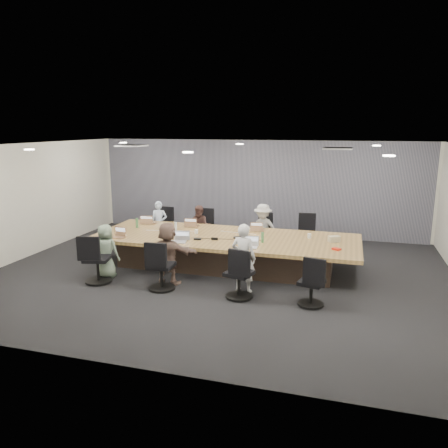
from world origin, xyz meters
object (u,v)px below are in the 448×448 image
(chair_6, at_px, (239,277))
(person_1, at_px, (200,227))
(chair_3, at_px, (305,238))
(canvas_bag, at_px, (334,239))
(person_0, at_px, (159,224))
(snack_packet, at_px, (336,249))
(chair_1, at_px, (205,231))
(bottle_green_left, at_px, (137,223))
(laptop_4, at_px, (119,237))
(person_4, at_px, (106,251))
(laptop_0, at_px, (150,223))
(chair_4, at_px, (98,263))
(mug_brown, at_px, (117,228))
(stapler, at_px, (215,239))
(bottle_clear, at_px, (176,227))
(laptop_5, at_px, (178,242))
(conference_table, at_px, (225,251))
(chair_5, at_px, (161,269))
(chair_7, at_px, (311,286))
(bottle_green_right, at_px, (262,237))
(person_5, at_px, (168,253))
(laptop_6, at_px, (250,248))
(person_2, at_px, (263,229))
(laptop_2, at_px, (258,230))
(person_6, at_px, (244,258))
(chair_2, at_px, (265,236))
(laptop_1, at_px, (193,226))
(chair_0, at_px, (165,229))

(chair_6, height_order, person_1, person_1)
(chair_3, distance_m, canvas_bag, 1.73)
(person_0, height_order, snack_packet, person_0)
(chair_1, xyz_separation_m, snack_packet, (3.56, -2.15, 0.36))
(bottle_green_left, bearing_deg, snack_packet, -8.09)
(laptop_4, bearing_deg, person_4, -83.39)
(laptop_0, height_order, bottle_green_left, bottle_green_left)
(chair_4, bearing_deg, mug_brown, 90.76)
(chair_4, relative_size, mug_brown, 7.23)
(stapler, bearing_deg, bottle_clear, 151.60)
(person_0, distance_m, laptop_5, 2.58)
(conference_table, bearing_deg, chair_5, -116.23)
(chair_7, xyz_separation_m, mug_brown, (-4.76, 1.50, 0.43))
(chair_3, bearing_deg, bottle_green_right, 66.01)
(conference_table, height_order, person_5, person_5)
(laptop_0, bearing_deg, laptop_6, 141.96)
(laptop_5, bearing_deg, laptop_0, 120.51)
(person_2, distance_m, laptop_2, 0.56)
(bottle_green_right, bearing_deg, chair_6, -96.68)
(laptop_2, distance_m, person_6, 2.16)
(chair_3, xyz_separation_m, bottle_green_right, (-0.73, -2.00, 0.45))
(bottle_green_right, xyz_separation_m, mug_brown, (-3.57, 0.10, -0.06))
(chair_2, xyz_separation_m, laptop_1, (-1.68, -0.90, 0.38))
(person_4, bearing_deg, chair_0, -90.70)
(chair_3, xyz_separation_m, laptop_2, (-1.04, -0.90, 0.34))
(chair_3, relative_size, laptop_5, 2.36)
(laptop_2, bearing_deg, chair_0, -24.55)
(snack_packet, bearing_deg, canvas_bag, 96.62)
(bottle_clear, bearing_deg, person_6, -36.50)
(chair_6, relative_size, canvas_bag, 3.47)
(chair_4, relative_size, person_2, 0.67)
(chair_5, xyz_separation_m, chair_7, (2.95, 0.00, -0.05))
(chair_7, bearing_deg, person_1, 149.77)
(person_1, relative_size, person_4, 1.00)
(laptop_0, height_order, person_2, person_2)
(chair_2, distance_m, mug_brown, 3.80)
(chair_2, distance_m, person_0, 2.90)
(laptop_2, xyz_separation_m, canvas_bag, (1.80, -0.61, 0.05))
(chair_0, relative_size, mug_brown, 6.33)
(chair_0, xyz_separation_m, chair_4, (-0.02, -3.40, 0.05))
(chair_2, height_order, mug_brown, mug_brown)
(chair_5, relative_size, canvas_bag, 3.55)
(laptop_4, height_order, laptop_5, same)
(chair_0, distance_m, person_6, 4.30)
(conference_table, distance_m, bottle_green_left, 2.40)
(chair_0, bearing_deg, chair_5, 115.66)
(person_0, relative_size, canvas_bag, 5.20)
(bottle_green_right, bearing_deg, chair_4, -156.38)
(laptop_5, distance_m, canvas_bag, 3.40)
(chair_2, relative_size, chair_6, 0.91)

